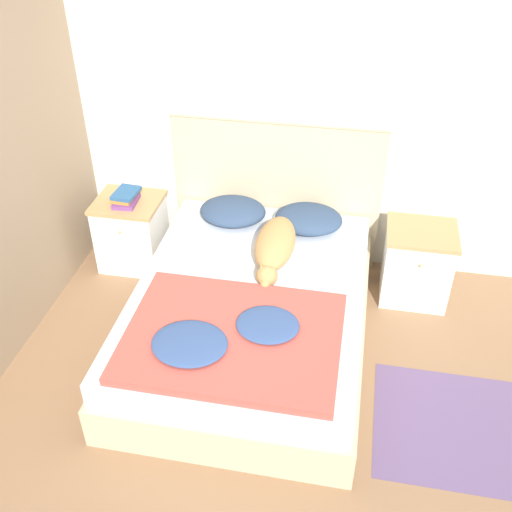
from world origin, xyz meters
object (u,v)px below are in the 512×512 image
Objects in this scene: dog at (275,245)px; book_stack at (125,197)px; pillow_left at (233,211)px; nightstand_right at (417,263)px; bed at (250,315)px; nightstand_left at (132,232)px; pillow_right at (309,219)px.

dog reaches higher than book_stack.
nightstand_right is at bearing -1.66° from pillow_left.
bed is 1.28m from nightstand_right.
pillow_left is at bearing 110.34° from bed.
nightstand_left is at bearing 146.48° from bed.
book_stack reaches higher than nightstand_left.
pillow_right is (0.55, 0.00, 0.00)m from pillow_left.
dog is 3.33× the size of book_stack.
pillow_right is 0.43m from dog.
bed is at bearing -69.66° from pillow_left.
dog is 1.21m from book_stack.
dog is (-0.97, -0.35, 0.27)m from nightstand_right.
nightstand_right is 1.07m from dog.
bed is 0.86m from pillow_left.
pillow_left is 0.80m from book_stack.
book_stack is (-0.79, -0.07, 0.07)m from pillow_left.
bed is 1.28m from nightstand_left.
pillow_left is 0.60× the size of dog.
nightstand_right is 2.32× the size of book_stack.
pillow_left is at bearing 180.00° from pillow_right.
pillow_right is 1.99× the size of book_stack.
nightstand_left is 0.33m from book_stack.
pillow_left is at bearing 2.81° from nightstand_left.
dog is at bearing -16.80° from nightstand_left.
nightstand_left is at bearing -177.19° from pillow_left.
nightstand_left and nightstand_right have the same top height.
book_stack is at bearing -177.15° from pillow_right.
pillow_left is (-0.28, 0.75, 0.31)m from bed.
bed is 4.13× the size of pillow_left.
bed is 0.86m from pillow_right.
book_stack is at bearing -83.99° from nightstand_left.
nightstand_right is 1.16× the size of pillow_right.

